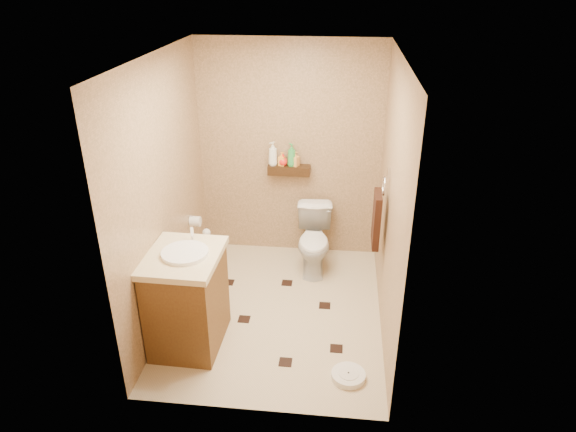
# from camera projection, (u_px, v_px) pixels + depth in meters

# --- Properties ---
(ground) EXTENTS (2.50, 2.50, 0.00)m
(ground) POSITION_uv_depth(u_px,v_px,m) (276.00, 311.00, 5.00)
(ground) COLOR beige
(ground) RESTS_ON ground
(wall_back) EXTENTS (2.00, 0.04, 2.40)m
(wall_back) POSITION_uv_depth(u_px,v_px,m) (290.00, 152.00, 5.59)
(wall_back) COLOR tan
(wall_back) RESTS_ON ground
(wall_front) EXTENTS (2.00, 0.04, 2.40)m
(wall_front) POSITION_uv_depth(u_px,v_px,m) (250.00, 276.00, 3.35)
(wall_front) COLOR tan
(wall_front) RESTS_ON ground
(wall_left) EXTENTS (0.04, 2.50, 2.40)m
(wall_left) POSITION_uv_depth(u_px,v_px,m) (164.00, 193.00, 4.57)
(wall_left) COLOR tan
(wall_left) RESTS_ON ground
(wall_right) EXTENTS (0.04, 2.50, 2.40)m
(wall_right) POSITION_uv_depth(u_px,v_px,m) (391.00, 203.00, 4.37)
(wall_right) COLOR tan
(wall_right) RESTS_ON ground
(ceiling) EXTENTS (2.00, 2.50, 0.02)m
(ceiling) POSITION_uv_depth(u_px,v_px,m) (273.00, 56.00, 3.94)
(ceiling) COLOR silver
(ceiling) RESTS_ON wall_back
(wall_shelf) EXTENTS (0.46, 0.14, 0.10)m
(wall_shelf) POSITION_uv_depth(u_px,v_px,m) (289.00, 170.00, 5.59)
(wall_shelf) COLOR #39210F
(wall_shelf) RESTS_ON wall_back
(floor_accents) EXTENTS (1.27, 1.31, 0.01)m
(floor_accents) POSITION_uv_depth(u_px,v_px,m) (283.00, 314.00, 4.94)
(floor_accents) COLOR black
(floor_accents) RESTS_ON ground
(toilet) EXTENTS (0.42, 0.69, 0.69)m
(toilet) POSITION_uv_depth(u_px,v_px,m) (314.00, 241.00, 5.56)
(toilet) COLOR white
(toilet) RESTS_ON ground
(vanity) EXTENTS (0.62, 0.75, 1.03)m
(vanity) POSITION_uv_depth(u_px,v_px,m) (187.00, 298.00, 4.40)
(vanity) COLOR brown
(vanity) RESTS_ON ground
(bathroom_scale) EXTENTS (0.33, 0.33, 0.06)m
(bathroom_scale) POSITION_uv_depth(u_px,v_px,m) (348.00, 376.00, 4.17)
(bathroom_scale) COLOR white
(bathroom_scale) RESTS_ON ground
(toilet_brush) EXTENTS (0.12, 0.12, 0.53)m
(toilet_brush) POSITION_uv_depth(u_px,v_px,m) (208.00, 257.00, 5.55)
(toilet_brush) COLOR #1A695C
(toilet_brush) RESTS_ON ground
(towel_ring) EXTENTS (0.12, 0.30, 0.76)m
(towel_ring) POSITION_uv_depth(u_px,v_px,m) (377.00, 217.00, 4.72)
(towel_ring) COLOR silver
(towel_ring) RESTS_ON wall_right
(toilet_paper) EXTENTS (0.12, 0.11, 0.12)m
(toilet_paper) POSITION_uv_depth(u_px,v_px,m) (195.00, 221.00, 5.40)
(toilet_paper) COLOR white
(toilet_paper) RESTS_ON wall_left
(bottle_a) EXTENTS (0.14, 0.14, 0.26)m
(bottle_a) POSITION_uv_depth(u_px,v_px,m) (273.00, 154.00, 5.53)
(bottle_a) COLOR white
(bottle_a) RESTS_ON wall_shelf
(bottle_b) EXTENTS (0.08, 0.08, 0.15)m
(bottle_b) POSITION_uv_depth(u_px,v_px,m) (282.00, 159.00, 5.55)
(bottle_b) COLOR #FFA735
(bottle_b) RESTS_ON wall_shelf
(bottle_c) EXTENTS (0.14, 0.14, 0.13)m
(bottle_c) POSITION_uv_depth(u_px,v_px,m) (283.00, 160.00, 5.55)
(bottle_c) COLOR red
(bottle_c) RESTS_ON wall_shelf
(bottle_d) EXTENTS (0.14, 0.14, 0.25)m
(bottle_d) POSITION_uv_depth(u_px,v_px,m) (292.00, 155.00, 5.51)
(bottle_d) COLOR green
(bottle_d) RESTS_ON wall_shelf
(bottle_e) EXTENTS (0.10, 0.10, 0.16)m
(bottle_e) POSITION_uv_depth(u_px,v_px,m) (295.00, 159.00, 5.53)
(bottle_e) COLOR #EBA54E
(bottle_e) RESTS_ON wall_shelf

